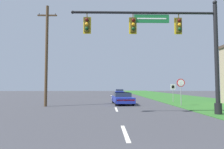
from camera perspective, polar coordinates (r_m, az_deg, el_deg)
name	(u,v)px	position (r m, az deg, el deg)	size (l,w,h in m)	color
grass_verge_right	(177,98)	(33.82, 18.20, -6.31)	(10.00, 110.00, 0.04)	#2D6626
road_center_line	(113,102)	(23.95, 0.41, -7.77)	(0.16, 34.80, 0.01)	silver
signal_mast	(176,42)	(13.77, 17.70, 8.78)	(9.69, 0.47, 7.47)	black
car_ahead	(122,98)	(20.60, 2.98, -6.80)	(2.12, 4.63, 1.19)	black
far_car	(119,92)	(43.83, 2.15, -5.03)	(1.82, 4.40, 1.19)	black
stop_sign	(181,86)	(19.80, 19.07, -3.11)	(0.76, 0.07, 2.50)	gray
route_sign_post	(173,89)	(23.74, 17.03, -3.98)	(0.55, 0.06, 2.03)	gray
utility_pole_near	(47,54)	(19.47, -18.20, 5.65)	(1.80, 0.26, 9.35)	#4C3823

